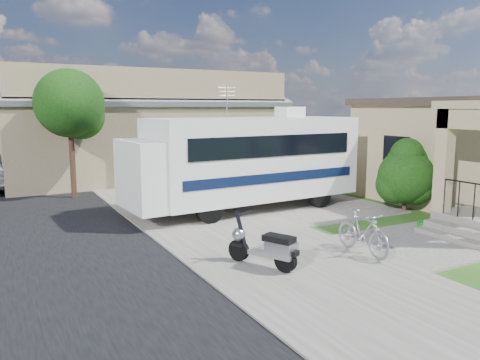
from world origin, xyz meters
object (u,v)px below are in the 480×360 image
bicycle (363,235)px  pickup_truck (3,168)px  scooter (266,247)px  garden_hose (426,226)px  motorhome (246,159)px  shrub (406,174)px

bicycle → pickup_truck: bearing=116.3°
pickup_truck → scooter: bearing=98.2°
pickup_truck → garden_hose: 16.19m
motorhome → scooter: 5.68m
shrub → bicycle: (-4.35, -2.82, -0.70)m
pickup_truck → motorhome: bearing=118.4°
shrub → scooter: size_ratio=1.50×
pickup_truck → garden_hose: bearing=117.4°
motorhome → pickup_truck: size_ratio=1.35×
motorhome → garden_hose: 5.57m
shrub → pickup_truck: bearing=134.7°
bicycle → motorhome: bearing=90.8°
motorhome → pickup_truck: 10.86m
motorhome → shrub: size_ratio=3.28×
pickup_truck → garden_hose: (9.64, -12.99, -0.68)m
garden_hose → scooter: bearing=-173.2°
scooter → garden_hose: 5.42m
pickup_truck → bicycle: bearing=106.2°
pickup_truck → garden_hose: size_ratio=12.75×
bicycle → garden_hose: (3.05, 0.88, -0.39)m
motorhome → shrub: motorhome is taller
garden_hose → shrub: bearing=56.1°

